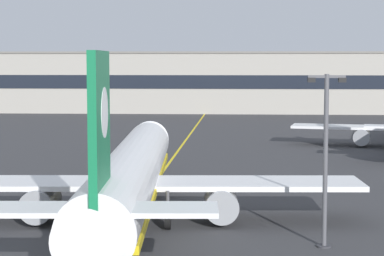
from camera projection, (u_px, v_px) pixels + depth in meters
name	position (u px, v px, depth m)	size (l,w,h in m)	color
taxiway_centreline	(156.00, 181.00, 67.00)	(0.30, 180.00, 0.01)	yellow
airliner_foreground	(131.00, 175.00, 49.54)	(32.19, 41.51, 11.65)	white
apron_lamp_post	(325.00, 157.00, 42.93)	(2.24, 0.90, 10.39)	#515156
safety_cone_by_nose_gear	(176.00, 181.00, 65.42)	(0.44, 0.44, 0.55)	orange
terminal_building	(198.00, 82.00, 154.63)	(119.78, 12.40, 12.94)	#9E998E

